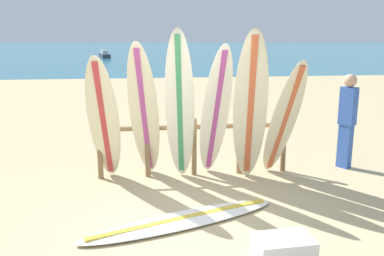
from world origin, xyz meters
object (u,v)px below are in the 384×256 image
Objects in this scene: surfboard_leaning_right at (284,120)px; surfboard_leaning_left at (144,113)px; beachgoer_standing at (347,117)px; surfboard_lying_on_sand at (182,220)px; surfboard_leaning_center_right at (250,107)px; surfboard_leaning_center at (215,113)px; small_boat_offshore at (105,55)px; surfboard_leaning_center_left at (180,107)px; cooler_box at (283,253)px; surfboard_rack at (194,140)px; surfboard_leaning_far_left at (104,120)px.

surfboard_leaning_left is at bearing 176.71° from surfboard_leaning_right.
surfboard_lying_on_sand is at bearing -148.56° from beachgoer_standing.
surfboard_leaning_center_right is (1.71, -0.17, 0.09)m from surfboard_leaning_left.
surfboard_leaning_center is 1.14m from surfboard_leaning_right.
surfboard_leaning_left reaches higher than small_boat_offshore.
surfboard_leaning_center is (0.59, 0.03, -0.12)m from surfboard_leaning_center_left.
surfboard_leaning_center is at bearing -171.68° from beachgoer_standing.
cooler_box is (0.83, -2.77, -1.09)m from surfboard_leaning_center_left.
surfboard_leaning_center_left is at bearing -176.80° from surfboard_leaning_center.
cooler_box is (0.95, -1.22, 0.14)m from surfboard_lying_on_sand.
surfboard_rack is 1.58m from surfboard_leaning_far_left.
surfboard_leaning_center_left is 1.10× the size of surfboard_leaning_center.
surfboard_leaning_right is at bearing 3.88° from surfboard_leaning_center_right.
small_boat_offshore is at bearing 97.69° from surfboard_leaning_center.
surfboard_lying_on_sand is at bearing -83.70° from small_boat_offshore.
beachgoer_standing is 36.11m from small_boat_offshore.
surfboard_lying_on_sand is 0.86× the size of small_boat_offshore.
surfboard_leaning_right is (2.94, -0.12, -0.04)m from surfboard_leaning_far_left.
surfboard_leaning_left is at bearing 174.27° from surfboard_leaning_center_right.
surfboard_rack is 0.67m from surfboard_leaning_center.
surfboard_rack is 1.18× the size of surfboard_lying_on_sand.
surfboard_leaning_center_right reaches higher than small_boat_offshore.
surfboard_leaning_center is (1.81, 0.00, 0.08)m from surfboard_leaning_far_left.
surfboard_leaning_far_left is 0.91× the size of surfboard_leaning_left.
beachgoer_standing is at bearing 50.86° from cooler_box.
surfboard_leaning_left reaches higher than surfboard_lying_on_sand.
small_boat_offshore is 5.41× the size of cooler_box.
beachgoer_standing is at bearing 15.05° from surfboard_leaning_center_right.
surfboard_leaning_far_left is at bearing 176.22° from surfboard_leaning_center_right.
surfboard_leaning_center is at bearing -82.31° from small_boat_offshore.
surfboard_leaning_left is at bearing 175.40° from surfboard_leaning_center_left.
beachgoer_standing is 0.53× the size of small_boat_offshore.
surfboard_leaning_center_right is 4.20× the size of cooler_box.
cooler_box is (0.24, -2.80, -0.97)m from surfboard_leaning_center.
surfboard_leaning_center reaches higher than small_boat_offshore.
surfboard_leaning_right reaches higher than small_boat_offshore.
surfboard_leaning_center reaches higher than surfboard_leaning_far_left.
surfboard_leaning_center_right is (2.35, -0.16, 0.19)m from surfboard_leaning_far_left.
surfboard_leaning_center_left reaches higher than cooler_box.
surfboard_leaning_far_left reaches higher than surfboard_rack.
beachgoer_standing is at bearing 4.88° from surfboard_leaning_far_left.
surfboard_leaning_right is 2.55m from surfboard_lying_on_sand.
surfboard_leaning_center reaches higher than surfboard_leaning_right.
cooler_box is at bearing -125.29° from beachgoer_standing.
surfboard_leaning_left is at bearing 106.12° from surfboard_lying_on_sand.
surfboard_leaning_left is 3.90× the size of cooler_box.
surfboard_leaning_center_right is 1.46× the size of beachgoer_standing.
beachgoer_standing is at bearing 5.48° from surfboard_leaning_left.
cooler_box is (0.56, -3.08, -0.45)m from surfboard_rack.
small_boat_offshore reaches higher than surfboard_lying_on_sand.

